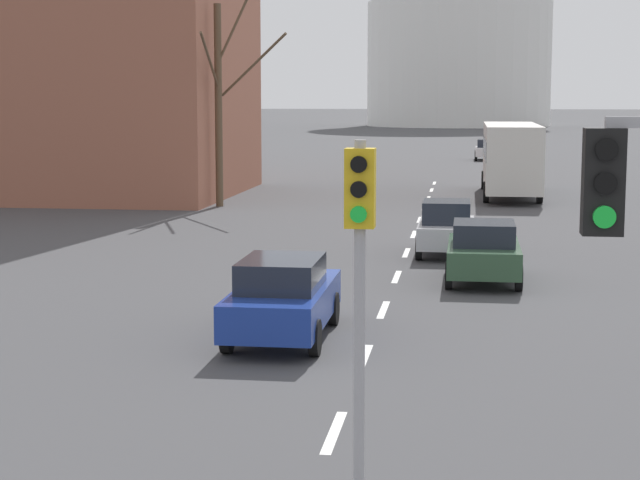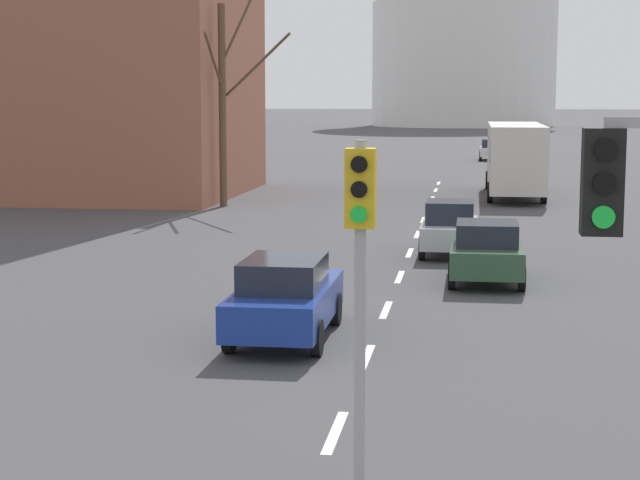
# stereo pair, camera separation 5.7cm
# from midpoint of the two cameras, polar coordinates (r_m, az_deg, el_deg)

# --- Properties ---
(lane_stripe_1) EXTENTS (0.16, 2.00, 0.01)m
(lane_stripe_1) POSITION_cam_midpoint_polar(r_m,az_deg,el_deg) (15.67, 0.92, -10.20)
(lane_stripe_1) COLOR silver
(lane_stripe_1) RESTS_ON ground_plane
(lane_stripe_2) EXTENTS (0.16, 2.00, 0.01)m
(lane_stripe_2) POSITION_cam_midpoint_polar(r_m,az_deg,el_deg) (19.98, 2.57, -6.27)
(lane_stripe_2) COLOR silver
(lane_stripe_2) RESTS_ON ground_plane
(lane_stripe_3) EXTENTS (0.16, 2.00, 0.01)m
(lane_stripe_3) POSITION_cam_midpoint_polar(r_m,az_deg,el_deg) (24.35, 3.61, -3.73)
(lane_stripe_3) COLOR silver
(lane_stripe_3) RESTS_ON ground_plane
(lane_stripe_4) EXTENTS (0.16, 2.00, 0.01)m
(lane_stripe_4) POSITION_cam_midpoint_polar(r_m,az_deg,el_deg) (28.76, 4.33, -1.97)
(lane_stripe_4) COLOR silver
(lane_stripe_4) RESTS_ON ground_plane
(lane_stripe_5) EXTENTS (0.16, 2.00, 0.01)m
(lane_stripe_5) POSITION_cam_midpoint_polar(r_m,az_deg,el_deg) (33.20, 4.85, -0.68)
(lane_stripe_5) COLOR silver
(lane_stripe_5) RESTS_ON ground_plane
(lane_stripe_6) EXTENTS (0.16, 2.00, 0.01)m
(lane_stripe_6) POSITION_cam_midpoint_polar(r_m,az_deg,el_deg) (37.65, 5.26, 0.31)
(lane_stripe_6) COLOR silver
(lane_stripe_6) RESTS_ON ground_plane
(lane_stripe_7) EXTENTS (0.16, 2.00, 0.01)m
(lane_stripe_7) POSITION_cam_midpoint_polar(r_m,az_deg,el_deg) (42.11, 5.57, 1.08)
(lane_stripe_7) COLOR silver
(lane_stripe_7) RESTS_ON ground_plane
(lane_stripe_8) EXTENTS (0.16, 2.00, 0.01)m
(lane_stripe_8) POSITION_cam_midpoint_polar(r_m,az_deg,el_deg) (46.58, 5.83, 1.71)
(lane_stripe_8) COLOR silver
(lane_stripe_8) RESTS_ON ground_plane
(lane_stripe_9) EXTENTS (0.16, 2.00, 0.01)m
(lane_stripe_9) POSITION_cam_midpoint_polar(r_m,az_deg,el_deg) (51.06, 6.04, 2.23)
(lane_stripe_9) COLOR silver
(lane_stripe_9) RESTS_ON ground_plane
(lane_stripe_10) EXTENTS (0.16, 2.00, 0.01)m
(lane_stripe_10) POSITION_cam_midpoint_polar(r_m,az_deg,el_deg) (55.54, 6.22, 2.67)
(lane_stripe_10) COLOR silver
(lane_stripe_10) RESTS_ON ground_plane
(lane_stripe_11) EXTENTS (0.16, 2.00, 0.01)m
(lane_stripe_11) POSITION_cam_midpoint_polar(r_m,az_deg,el_deg) (60.02, 6.37, 3.04)
(lane_stripe_11) COLOR silver
(lane_stripe_11) RESTS_ON ground_plane
(traffic_signal_centre_tall) EXTENTS (0.36, 0.34, 4.30)m
(traffic_signal_centre_tall) POSITION_cam_midpoint_polar(r_m,az_deg,el_deg) (12.93, 2.28, -0.33)
(traffic_signal_centre_tall) COLOR #9E9EA3
(traffic_signal_centre_tall) RESTS_ON ground_plane
(sedan_near_left) EXTENTS (1.91, 3.94, 1.60)m
(sedan_near_left) POSITION_cam_midpoint_polar(r_m,az_deg,el_deg) (28.09, 8.93, -0.60)
(sedan_near_left) COLOR #2D4C33
(sedan_near_left) RESTS_ON ground_plane
(sedan_near_right) EXTENTS (1.92, 3.87, 1.58)m
(sedan_near_right) POSITION_cam_midpoint_polar(r_m,az_deg,el_deg) (82.14, 9.19, 4.79)
(sedan_near_right) COLOR silver
(sedan_near_right) RESTS_ON ground_plane
(sedan_mid_centre) EXTENTS (1.75, 3.83, 1.68)m
(sedan_mid_centre) POSITION_cam_midpoint_polar(r_m,az_deg,el_deg) (32.76, 6.99, 0.66)
(sedan_mid_centre) COLOR #B7B7BC
(sedan_mid_centre) RESTS_ON ground_plane
(sedan_far_left) EXTENTS (1.85, 4.47, 1.66)m
(sedan_far_left) POSITION_cam_midpoint_polar(r_m,az_deg,el_deg) (21.29, -1.79, -3.07)
(sedan_far_left) COLOR navy
(sedan_far_left) RESTS_ON ground_plane
(city_bus) EXTENTS (2.66, 10.80, 3.48)m
(city_bus) POSITION_cam_midpoint_polar(r_m,az_deg,el_deg) (52.39, 10.39, 4.53)
(city_bus) COLOR beige
(city_bus) RESTS_ON ground_plane
(bare_tree_left_near) EXTENTS (3.57, 3.18, 9.87)m
(bare_tree_left_near) POSITION_cam_midpoint_polar(r_m,az_deg,el_deg) (46.90, -5.06, 7.56)
(bare_tree_left_near) COLOR brown
(bare_tree_left_near) RESTS_ON ground_plane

